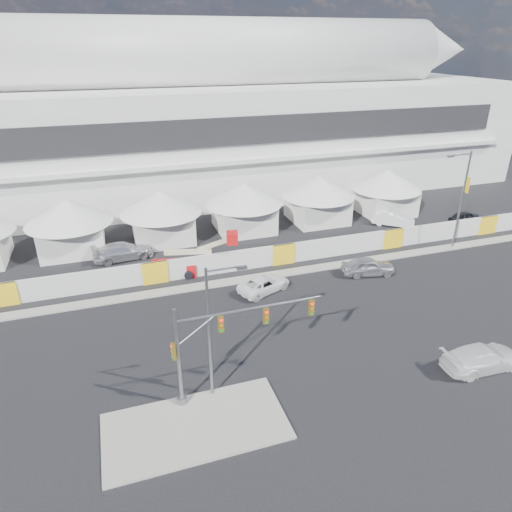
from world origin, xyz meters
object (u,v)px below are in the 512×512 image
object	(u,v)px
lot_car_c	(123,251)
streetlight_curb	(461,194)
pickup_curb	(264,284)
streetlight_median	(213,325)
lot_car_a	(393,219)
boom_lift	(182,263)
sedan_silver	(368,266)
traffic_mast	(214,345)
lot_car_b	(464,217)
pickup_near	(482,358)

from	to	relation	value
lot_car_c	streetlight_curb	xyz separation A→B (m)	(32.08, -7.83, 4.93)
pickup_curb	streetlight_median	bearing A→B (deg)	125.74
lot_car_a	boom_lift	world-z (taller)	boom_lift
lot_car_c	streetlight_curb	bearing A→B (deg)	-109.71
sedan_silver	pickup_curb	xyz separation A→B (m)	(-9.98, 0.08, -0.16)
sedan_silver	streetlight_median	size ratio (longest dim) A/B	0.57
pickup_curb	lot_car_c	size ratio (longest dim) A/B	0.83
pickup_curb	lot_car_c	world-z (taller)	lot_car_c
lot_car_c	streetlight_median	distance (m)	21.92
lot_car_c	traffic_mast	world-z (taller)	traffic_mast
lot_car_b	pickup_curb	bearing A→B (deg)	88.22
lot_car_a	streetlight_median	world-z (taller)	streetlight_median
streetlight_median	traffic_mast	bearing A→B (deg)	-91.29
pickup_curb	pickup_near	size ratio (longest dim) A/B	0.86
pickup_curb	lot_car_b	bearing A→B (deg)	-96.30
traffic_mast	streetlight_curb	xyz separation A→B (m)	(28.02, 13.50, 1.99)
lot_car_a	lot_car_c	xyz separation A→B (m)	(-29.98, 0.57, 0.05)
streetlight_curb	boom_lift	world-z (taller)	streetlight_curb
lot_car_c	streetlight_curb	distance (m)	33.39
lot_car_a	traffic_mast	size ratio (longest dim) A/B	0.53
pickup_curb	lot_car_a	size ratio (longest dim) A/B	1.00
streetlight_curb	pickup_near	bearing A→B (deg)	-124.11
lot_car_c	traffic_mast	size ratio (longest dim) A/B	0.64
boom_lift	pickup_near	bearing A→B (deg)	-36.97
lot_car_a	traffic_mast	xyz separation A→B (m)	(-25.91, -20.76, 2.99)
lot_car_b	streetlight_curb	size ratio (longest dim) A/B	0.44
streetlight_median	streetlight_curb	world-z (taller)	streetlight_curb
pickup_curb	pickup_near	bearing A→B (deg)	-166.06
pickup_curb	streetlight_curb	bearing A→B (deg)	-105.59
sedan_silver	lot_car_c	size ratio (longest dim) A/B	0.84
sedan_silver	pickup_near	size ratio (longest dim) A/B	0.87
sedan_silver	pickup_curb	size ratio (longest dim) A/B	1.01
pickup_near	lot_car_c	size ratio (longest dim) A/B	0.96
lot_car_b	streetlight_median	size ratio (longest dim) A/B	0.52
pickup_near	lot_car_a	bearing A→B (deg)	-19.20
pickup_near	pickup_curb	bearing A→B (deg)	37.56
pickup_near	lot_car_b	xyz separation A→B (m)	(17.20, 21.61, -0.05)
lot_car_b	boom_lift	world-z (taller)	boom_lift
pickup_near	traffic_mast	world-z (taller)	traffic_mast
lot_car_b	boom_lift	bearing A→B (deg)	76.44
traffic_mast	sedan_silver	bearing A→B (deg)	33.20
sedan_silver	streetlight_median	distance (m)	20.46
lot_car_c	streetlight_median	xyz separation A→B (m)	(4.07, -21.13, 4.16)
boom_lift	pickup_curb	bearing A→B (deg)	-28.77
streetlight_curb	lot_car_b	bearing A→B (deg)	40.74
lot_car_b	streetlight_median	bearing A→B (deg)	101.04
traffic_mast	lot_car_a	bearing A→B (deg)	38.70
sedan_silver	streetlight_median	world-z (taller)	streetlight_median
traffic_mast	pickup_near	bearing A→B (deg)	-9.38
lot_car_a	boom_lift	bearing A→B (deg)	138.17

